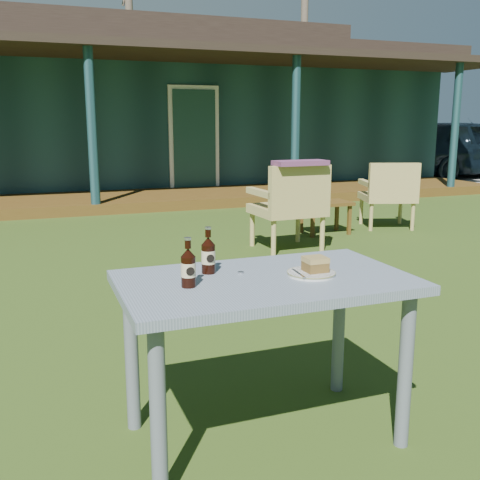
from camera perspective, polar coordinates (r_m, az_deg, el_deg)
name	(u,v)px	position (r m, az deg, el deg)	size (l,w,h in m)	color
ground	(175,318)	(4.00, -6.60, -7.92)	(80.00, 80.00, 0.00)	#334916
pavilion	(68,110)	(13.08, -17.04, 12.53)	(15.80, 8.30, 3.45)	#163439
gravel_strip	(474,172)	(16.71, 22.70, 6.40)	(9.00, 6.00, 0.02)	gray
tree_mid	(130,29)	(22.75, -11.13, 20.30)	(0.28, 0.28, 9.50)	brown
tree_right	(305,12)	(23.49, 6.58, 22.02)	(0.28, 0.28, 11.00)	brown
car_near	(464,148)	(14.98, 21.77, 8.67)	(1.70, 4.23, 1.44)	black
cafe_table	(265,301)	(2.35, 2.57, -6.22)	(1.20, 0.70, 0.72)	slate
plate	(311,273)	(2.38, 7.24, -3.36)	(0.20, 0.20, 0.01)	silver
cake_slice	(315,264)	(2.38, 7.65, -2.44)	(0.09, 0.09, 0.06)	brown
fork	(298,273)	(2.34, 5.95, -3.40)	(0.01, 0.14, 0.00)	silver
cola_bottle_near	(208,255)	(2.38, -3.24, -1.51)	(0.06, 0.06, 0.20)	black
cola_bottle_far	(188,267)	(2.19, -5.27, -2.78)	(0.06, 0.06, 0.20)	black
bottle_cap	(241,273)	(2.38, 0.08, -3.34)	(0.03, 0.03, 0.01)	silver
armchair_left	(291,202)	(5.95, 5.21, 3.82)	(0.71, 0.67, 0.92)	tan
armchair_right	(389,191)	(7.45, 14.93, 4.79)	(0.78, 0.76, 0.85)	tan
floral_throw	(301,163)	(5.74, 6.17, 7.80)	(0.55, 0.23, 0.05)	#69355B
side_table	(325,206)	(6.93, 8.68, 3.41)	(0.60, 0.40, 0.40)	#523813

